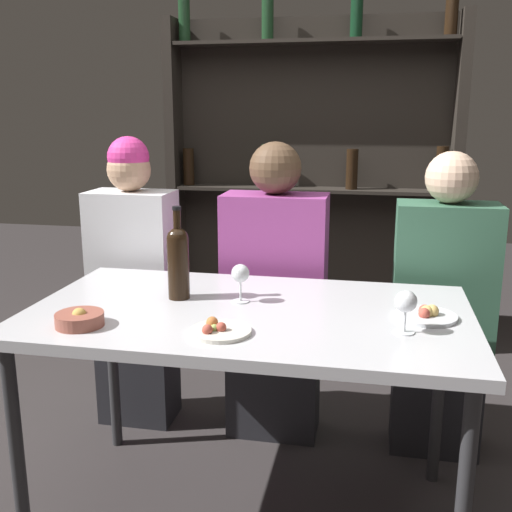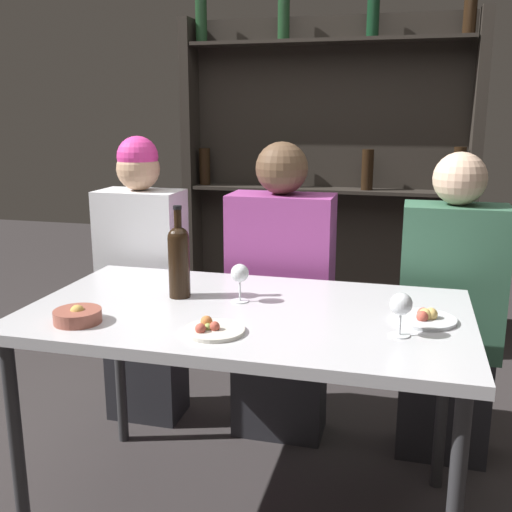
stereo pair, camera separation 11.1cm
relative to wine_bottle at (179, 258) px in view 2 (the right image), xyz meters
name	(u,v)px [view 2 (the right image)]	position (x,y,z in m)	size (l,w,h in m)	color
dining_table	(247,327)	(0.26, -0.07, -0.20)	(1.43, 0.82, 0.77)	silver
wine_rack_wall	(326,175)	(0.26, 1.70, 0.12)	(1.72, 0.21, 2.05)	#28231E
wine_bottle	(179,258)	(0.00, 0.00, 0.00)	(0.07, 0.07, 0.32)	black
wine_glass_0	(401,306)	(0.75, -0.19, -0.05)	(0.06, 0.06, 0.13)	silver
wine_glass_1	(240,275)	(0.22, 0.00, -0.04)	(0.06, 0.06, 0.13)	silver
food_plate_0	(212,329)	(0.22, -0.30, -0.13)	(0.18, 0.18, 0.04)	silver
food_plate_1	(425,318)	(0.82, -0.05, -0.13)	(0.19, 0.19, 0.04)	silver
snack_bowl	(78,316)	(-0.20, -0.33, -0.12)	(0.15, 0.15, 0.06)	#995142
seated_person_left	(144,287)	(-0.39, 0.52, -0.28)	(0.37, 0.22, 1.30)	#26262B
seated_person_center	(281,302)	(0.25, 0.52, -0.30)	(0.43, 0.22, 1.28)	#26262B
seated_person_right	(449,319)	(0.94, 0.52, -0.32)	(0.40, 0.22, 1.25)	#26262B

